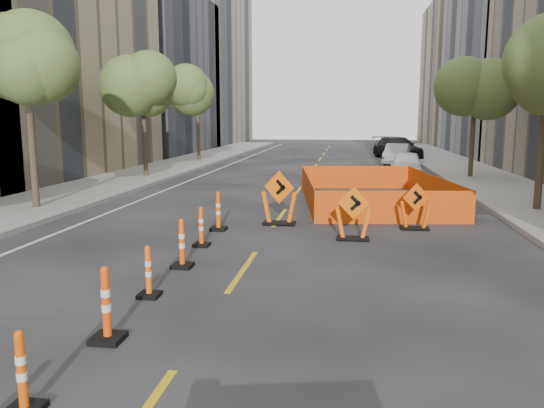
% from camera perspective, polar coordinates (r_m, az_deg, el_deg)
% --- Properties ---
extents(ground_plane, '(140.00, 140.00, 0.00)m').
position_cam_1_polar(ground_plane, '(7.56, -9.31, -15.62)').
color(ground_plane, black).
extents(sidewalk_left, '(4.00, 90.00, 0.15)m').
position_cam_1_polar(sidewalk_left, '(21.83, -22.54, 0.45)').
color(sidewalk_left, gray).
rests_on(sidewalk_left, ground).
extents(bld_left_d, '(12.00, 16.00, 14.00)m').
position_cam_1_polar(bld_left_d, '(49.71, -14.86, 13.44)').
color(bld_left_d, '#4C4C51').
rests_on(bld_left_d, ground).
extents(bld_left_e, '(12.00, 20.00, 20.00)m').
position_cam_1_polar(bld_left_e, '(65.36, -9.17, 15.21)').
color(bld_left_e, gray).
rests_on(bld_left_e, ground).
extents(bld_right_d, '(12.00, 18.00, 20.00)m').
position_cam_1_polar(bld_right_d, '(49.50, 26.76, 16.29)').
color(bld_right_d, gray).
rests_on(bld_right_d, ground).
extents(bld_right_e, '(12.00, 14.00, 16.00)m').
position_cam_1_polar(bld_right_e, '(66.97, 21.59, 12.83)').
color(bld_right_e, tan).
rests_on(bld_right_e, ground).
extents(tree_l_b, '(2.80, 2.80, 5.95)m').
position_cam_1_polar(tree_l_b, '(19.64, -24.85, 12.43)').
color(tree_l_b, '#382B1E').
rests_on(tree_l_b, ground).
extents(tree_l_c, '(2.80, 2.80, 5.95)m').
position_cam_1_polar(tree_l_c, '(28.57, -13.72, 11.78)').
color(tree_l_c, '#382B1E').
rests_on(tree_l_c, ground).
extents(tree_l_d, '(2.80, 2.80, 5.95)m').
position_cam_1_polar(tree_l_d, '(38.04, -8.02, 11.28)').
color(tree_l_d, '#382B1E').
rests_on(tree_l_d, ground).
extents(tree_r_c, '(2.80, 2.80, 5.95)m').
position_cam_1_polar(tree_r_c, '(29.24, 21.02, 11.37)').
color(tree_r_c, '#382B1E').
rests_on(tree_r_c, ground).
extents(channelizer_2, '(0.37, 0.37, 0.95)m').
position_cam_1_polar(channelizer_2, '(6.54, -25.34, -16.04)').
color(channelizer_2, '#D74B09').
rests_on(channelizer_2, ground).
extents(channelizer_3, '(0.44, 0.44, 1.11)m').
position_cam_1_polar(channelizer_3, '(7.99, -17.41, -10.25)').
color(channelizer_3, '#ED3F0A').
rests_on(channelizer_3, ground).
extents(channelizer_4, '(0.37, 0.37, 0.94)m').
position_cam_1_polar(channelizer_4, '(9.71, -13.15, -7.08)').
color(channelizer_4, '#FF590A').
rests_on(channelizer_4, ground).
extents(channelizer_5, '(0.42, 0.42, 1.06)m').
position_cam_1_polar(channelizer_5, '(11.42, -9.67, -4.19)').
color(channelizer_5, '#E54D09').
rests_on(channelizer_5, ground).
extents(channelizer_6, '(0.39, 0.39, 0.99)m').
position_cam_1_polar(channelizer_6, '(13.23, -7.63, -2.44)').
color(channelizer_6, '#FF4F0A').
rests_on(channelizer_6, ground).
extents(channelizer_7, '(0.44, 0.44, 1.11)m').
position_cam_1_polar(channelizer_7, '(15.02, -5.80, -0.76)').
color(channelizer_7, '#E25509').
rests_on(channelizer_7, ground).
extents(chevron_sign_left, '(1.23, 0.98, 1.61)m').
position_cam_1_polar(chevron_sign_left, '(15.72, 0.79, 0.67)').
color(chevron_sign_left, '#FC640A').
rests_on(chevron_sign_left, ground).
extents(chevron_sign_center, '(1.01, 0.69, 1.41)m').
position_cam_1_polar(chevron_sign_center, '(13.91, 8.75, -1.01)').
color(chevron_sign_center, '#E35C09').
rests_on(chevron_sign_center, ground).
extents(chevron_sign_right, '(1.02, 0.80, 1.34)m').
position_cam_1_polar(chevron_sign_right, '(15.58, 15.19, -0.26)').
color(chevron_sign_right, '#E54F09').
rests_on(chevron_sign_right, ground).
extents(safety_fence, '(5.79, 8.65, 1.01)m').
position_cam_1_polar(safety_fence, '(20.17, 10.59, 1.57)').
color(safety_fence, '#FF600D').
rests_on(safety_fence, ground).
extents(parked_car_near, '(2.14, 4.36, 1.43)m').
position_cam_1_polar(parked_car_near, '(28.38, 14.24, 4.08)').
color(parked_car_near, silver).
rests_on(parked_car_near, ground).
extents(parked_car_mid, '(2.21, 4.42, 1.39)m').
position_cam_1_polar(parked_car_mid, '(36.85, 13.28, 5.23)').
color(parked_car_mid, '#AAAAAF').
rests_on(parked_car_mid, ground).
extents(parked_car_far, '(4.00, 6.18, 1.67)m').
position_cam_1_polar(parked_car_far, '(42.44, 13.30, 5.92)').
color(parked_car_far, black).
rests_on(parked_car_far, ground).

